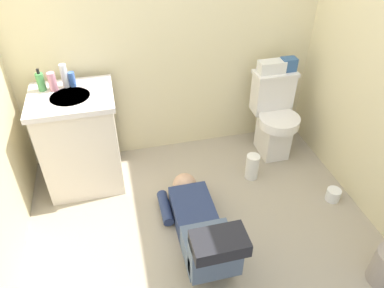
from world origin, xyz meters
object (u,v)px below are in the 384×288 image
object	(u,v)px
bottle_pink	(52,82)
toilet_paper_roll	(333,195)
paper_towel_roll	(252,167)
toiletry_bag	(288,64)
person_plumber	(201,228)
soap_dispenser	(41,82)
bottle_blue	(72,79)
toilet	(274,116)
faucet	(69,80)
bottle_clear	(64,76)
tissue_box	(272,67)
vanity_cabinet	(80,140)

from	to	relation	value
bottle_pink	toilet_paper_roll	distance (m)	2.29
paper_towel_roll	toiletry_bag	bearing A→B (deg)	45.35
person_plumber	toilet_paper_roll	bearing A→B (deg)	8.49
soap_dispenser	bottle_blue	bearing A→B (deg)	2.72
toilet	soap_dispenser	bearing A→B (deg)	177.27
faucet	toiletry_bag	xyz separation A→B (m)	(1.75, -0.02, -0.06)
toilet	toiletry_bag	distance (m)	0.46
bottle_pink	bottle_clear	xyz separation A→B (m)	(0.09, 0.03, 0.02)
bottle_pink	tissue_box	bearing A→B (deg)	0.77
vanity_cabinet	faucet	bearing A→B (deg)	90.00
vanity_cabinet	bottle_blue	bearing A→B (deg)	79.24
vanity_cabinet	toilet_paper_roll	distance (m)	2.03
faucet	toilet_paper_roll	distance (m)	2.20
soap_dispenser	paper_towel_roll	size ratio (longest dim) A/B	0.73
faucet	tissue_box	world-z (taller)	faucet
toilet	vanity_cabinet	xyz separation A→B (m)	(-1.64, -0.03, 0.05)
soap_dispenser	paper_towel_roll	xyz separation A→B (m)	(1.53, -0.41, -0.77)
bottle_blue	toilet_paper_roll	xyz separation A→B (m)	(1.85, -0.82, -0.82)
person_plumber	vanity_cabinet	bearing A→B (deg)	130.77
vanity_cabinet	toilet_paper_roll	size ratio (longest dim) A/B	7.45
vanity_cabinet	bottle_pink	world-z (taller)	bottle_pink
toilet	faucet	bearing A→B (deg)	176.26
bottle_blue	toilet_paper_roll	size ratio (longest dim) A/B	1.00
bottle_blue	paper_towel_roll	size ratio (longest dim) A/B	0.48
person_plumber	tissue_box	bearing A→B (deg)	49.01
toilet	toilet_paper_roll	size ratio (longest dim) A/B	6.82
soap_dispenser	paper_towel_roll	distance (m)	1.76
toilet	bottle_blue	xyz separation A→B (m)	(-1.62, 0.10, 0.51)
toiletry_bag	soap_dispenser	world-z (taller)	soap_dispenser
bottle_clear	toilet_paper_roll	world-z (taller)	bottle_clear
faucet	tissue_box	distance (m)	1.60
tissue_box	toilet_paper_roll	bearing A→B (deg)	-71.39
bottle_pink	toilet_paper_roll	world-z (taller)	bottle_pink
paper_towel_roll	toilet_paper_roll	xyz separation A→B (m)	(0.53, -0.40, -0.06)
bottle_blue	toilet_paper_roll	distance (m)	2.18
bottle_clear	toilet_paper_roll	distance (m)	2.24
toilet	bottle_blue	distance (m)	1.70
person_plumber	bottle_pink	xyz separation A→B (m)	(-0.85, 0.96, 0.71)
person_plumber	paper_towel_roll	xyz separation A→B (m)	(0.60, 0.57, -0.06)
paper_towel_roll	vanity_cabinet	bearing A→B (deg)	167.94
bottle_pink	person_plumber	bearing A→B (deg)	-48.46
soap_dispenser	toilet	bearing A→B (deg)	-2.73
faucet	bottle_pink	world-z (taller)	bottle_pink
bottle_pink	toilet_paper_roll	size ratio (longest dim) A/B	1.24
faucet	toiletry_bag	world-z (taller)	faucet
tissue_box	bottle_blue	bearing A→B (deg)	179.75
toilet	toiletry_bag	bearing A→B (deg)	40.77
faucet	paper_towel_roll	bearing A→B (deg)	-17.66
toiletry_bag	bottle_blue	bearing A→B (deg)	179.77
tissue_box	toilet_paper_roll	distance (m)	1.14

